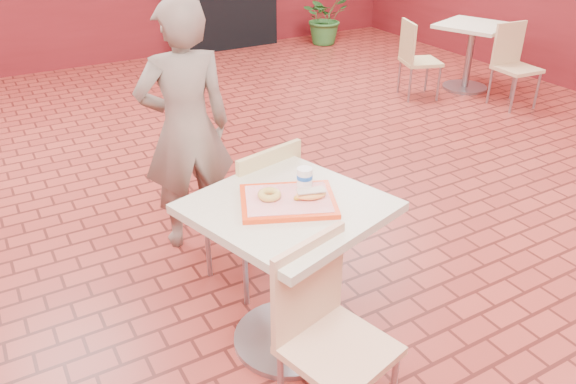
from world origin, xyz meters
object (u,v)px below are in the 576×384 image
chair_second_left (415,56)px  ring_donut (269,195)px  main_table (288,252)px  serving_tray (288,201)px  chair_second_front (513,60)px  long_john_donut (310,195)px  potted_plant (325,17)px  second_table (471,46)px  paper_cup (305,177)px  chair_main_back (257,209)px  chair_main_front (326,328)px  customer (186,129)px

chair_second_left → ring_donut: bearing=148.7°
main_table → serving_tray: (0.00, 0.00, 0.29)m
chair_second_front → long_john_donut: bearing=-147.2°
main_table → potted_plant: 6.44m
chair_second_left → second_table: bearing=-77.0°
main_table → long_john_donut: long_john_donut is taller
ring_donut → paper_cup: 0.20m
ring_donut → second_table: bearing=32.7°
chair_main_back → chair_second_front: 4.12m
chair_main_front → serving_tray: (0.08, 0.47, 0.36)m
main_table → serving_tray: serving_tray is taller
paper_cup → customer: bearing=99.4°
customer → potted_plant: bearing=-126.0°
long_john_donut → second_table: bearing=34.8°
chair_main_front → chair_main_back: bearing=65.0°
main_table → chair_second_left: size_ratio=0.99×
paper_cup → second_table: paper_cup is taller
chair_main_front → serving_tray: chair_main_front is taller
customer → chair_main_back: bearing=109.6°
main_table → chair_second_left: bearing=40.4°
chair_second_front → customer: bearing=-163.5°
long_john_donut → main_table: bearing=148.5°
customer → chair_second_front: size_ratio=1.86×
chair_main_front → paper_cup: size_ratio=9.35×
paper_cup → chair_second_front: (3.82, 1.95, -0.43)m
long_john_donut → chair_second_left: bearing=41.7°
ring_donut → long_john_donut: bearing=-31.9°
ring_donut → paper_cup: bearing=4.9°
chair_main_front → long_john_donut: (0.17, 0.42, 0.40)m
serving_tray → potted_plant: serving_tray is taller
second_table → chair_second_front: chair_second_front is taller
chair_main_back → main_table: bearing=66.8°
chair_main_front → long_john_donut: size_ratio=5.56×
paper_cup → potted_plant: paper_cup is taller
paper_cup → chair_second_front: bearing=27.0°
paper_cup → chair_second_left: 4.07m
serving_tray → second_table: bearing=33.7°
customer → chair_second_front: bearing=-161.9°
long_john_donut → chair_second_front: long_john_donut is taller
serving_tray → second_table: size_ratio=0.57×
chair_second_left → long_john_donut: bearing=151.2°
main_table → customer: size_ratio=0.52×
chair_second_front → potted_plant: chair_second_front is taller
chair_main_front → chair_second_front: bearing=17.0°
long_john_donut → chair_main_front: bearing=-112.0°
main_table → ring_donut: ring_donut is taller
potted_plant → second_table: bearing=-84.3°
serving_tray → chair_second_front: bearing=27.0°
chair_second_front → chair_second_left: bearing=141.9°
chair_main_back → chair_second_left: size_ratio=1.09×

